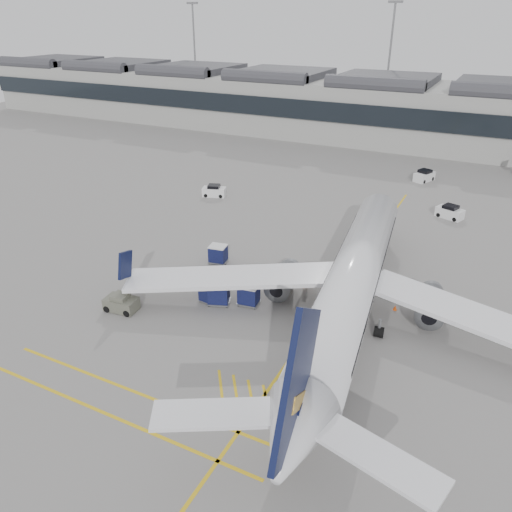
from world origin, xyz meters
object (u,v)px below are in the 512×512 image
at_px(belt_loader, 343,292).
at_px(pushback_tug, 121,303).
at_px(airliner_main, 352,283).
at_px(baggage_cart_a, 219,293).
at_px(ramp_agent_b, 256,282).
at_px(ramp_agent_a, 306,279).

height_order(belt_loader, pushback_tug, belt_loader).
bearing_deg(airliner_main, baggage_cart_a, -171.72).
relative_size(belt_loader, ramp_agent_b, 2.54).
distance_m(belt_loader, ramp_agent_a, 3.75).
distance_m(ramp_agent_a, ramp_agent_b, 4.76).
bearing_deg(pushback_tug, belt_loader, 26.26).
xyz_separation_m(belt_loader, baggage_cart_a, (-9.58, -5.92, 0.52)).
bearing_deg(airliner_main, ramp_agent_b, 170.29).
relative_size(belt_loader, baggage_cart_a, 2.08).
relative_size(airliner_main, ramp_agent_a, 23.90).
height_order(baggage_cart_a, ramp_agent_b, baggage_cart_a).
height_order(baggage_cart_a, pushback_tug, baggage_cart_a).
xyz_separation_m(airliner_main, belt_loader, (-1.51, 2.84, -2.83)).
bearing_deg(belt_loader, baggage_cart_a, -132.82).
bearing_deg(belt_loader, ramp_agent_b, -146.86).
xyz_separation_m(airliner_main, ramp_agent_a, (-5.23, 3.06, -2.49)).
bearing_deg(baggage_cart_a, ramp_agent_a, 25.91).
xyz_separation_m(airliner_main, baggage_cart_a, (-11.09, -3.07, -2.31)).
bearing_deg(ramp_agent_b, baggage_cart_a, 24.81).
relative_size(belt_loader, ramp_agent_a, 2.72).
distance_m(airliner_main, ramp_agent_b, 9.51).
height_order(airliner_main, pushback_tug, airliner_main).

